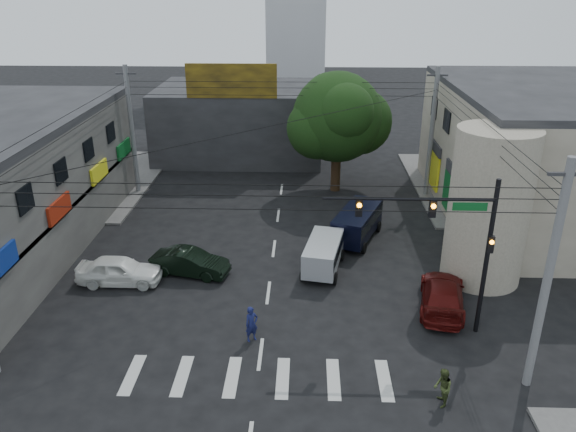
{
  "coord_description": "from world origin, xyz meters",
  "views": [
    {
      "loc": [
        1.81,
        -22.37,
        14.56
      ],
      "look_at": [
        0.92,
        4.0,
        3.36
      ],
      "focal_mm": 35.0,
      "sensor_mm": 36.0,
      "label": 1
    }
  ],
  "objects_px": {
    "pedestrian_olive": "(443,388)",
    "silver_minivan": "(323,256)",
    "utility_pole_far_left": "(132,131)",
    "traffic_officer": "(252,324)",
    "navy_van": "(357,225)",
    "white_compact": "(119,270)",
    "street_tree": "(338,117)",
    "dark_sedan": "(190,263)",
    "traffic_gantry": "(450,233)",
    "utility_pole_near_right": "(547,280)",
    "maroon_sedan": "(442,295)",
    "utility_pole_far_right": "(432,134)"
  },
  "relations": [
    {
      "from": "street_tree",
      "to": "traffic_gantry",
      "type": "relative_size",
      "value": 1.21
    },
    {
      "from": "navy_van",
      "to": "traffic_officer",
      "type": "height_order",
      "value": "navy_van"
    },
    {
      "from": "traffic_gantry",
      "to": "pedestrian_olive",
      "type": "bearing_deg",
      "value": -100.85
    },
    {
      "from": "utility_pole_far_left",
      "to": "silver_minivan",
      "type": "bearing_deg",
      "value": -40.9
    },
    {
      "from": "street_tree",
      "to": "maroon_sedan",
      "type": "bearing_deg",
      "value": -74.85
    },
    {
      "from": "traffic_gantry",
      "to": "navy_van",
      "type": "height_order",
      "value": "traffic_gantry"
    },
    {
      "from": "white_compact",
      "to": "navy_van",
      "type": "xyz_separation_m",
      "value": [
        12.64,
        5.73,
        0.22
      ]
    },
    {
      "from": "street_tree",
      "to": "silver_minivan",
      "type": "relative_size",
      "value": 2.08
    },
    {
      "from": "street_tree",
      "to": "white_compact",
      "type": "height_order",
      "value": "street_tree"
    },
    {
      "from": "utility_pole_near_right",
      "to": "pedestrian_olive",
      "type": "relative_size",
      "value": 5.94
    },
    {
      "from": "utility_pole_far_left",
      "to": "traffic_officer",
      "type": "height_order",
      "value": "utility_pole_far_left"
    },
    {
      "from": "utility_pole_near_right",
      "to": "utility_pole_far_left",
      "type": "relative_size",
      "value": 1.0
    },
    {
      "from": "navy_van",
      "to": "traffic_officer",
      "type": "xyz_separation_m",
      "value": [
        -5.38,
        -10.46,
        -0.14
      ]
    },
    {
      "from": "traffic_officer",
      "to": "utility_pole_far_left",
      "type": "bearing_deg",
      "value": 86.08
    },
    {
      "from": "traffic_gantry",
      "to": "silver_minivan",
      "type": "distance_m",
      "value": 8.44
    },
    {
      "from": "utility_pole_near_right",
      "to": "maroon_sedan",
      "type": "xyz_separation_m",
      "value": [
        -2.14,
        5.4,
        -3.88
      ]
    },
    {
      "from": "utility_pole_far_left",
      "to": "utility_pole_far_right",
      "type": "xyz_separation_m",
      "value": [
        21.0,
        0.0,
        0.0
      ]
    },
    {
      "from": "maroon_sedan",
      "to": "utility_pole_near_right",
      "type": "bearing_deg",
      "value": 123.27
    },
    {
      "from": "street_tree",
      "to": "traffic_officer",
      "type": "distance_m",
      "value": 20.06
    },
    {
      "from": "silver_minivan",
      "to": "navy_van",
      "type": "bearing_deg",
      "value": -17.39
    },
    {
      "from": "silver_minivan",
      "to": "pedestrian_olive",
      "type": "distance_m",
      "value": 11.07
    },
    {
      "from": "utility_pole_near_right",
      "to": "silver_minivan",
      "type": "xyz_separation_m",
      "value": [
        -7.7,
        8.98,
        -3.75
      ]
    },
    {
      "from": "utility_pole_far_left",
      "to": "silver_minivan",
      "type": "relative_size",
      "value": 2.2
    },
    {
      "from": "traffic_officer",
      "to": "traffic_gantry",
      "type": "bearing_deg",
      "value": -26.23
    },
    {
      "from": "white_compact",
      "to": "traffic_officer",
      "type": "distance_m",
      "value": 8.67
    },
    {
      "from": "utility_pole_far_left",
      "to": "maroon_sedan",
      "type": "distance_m",
      "value": 24.47
    },
    {
      "from": "white_compact",
      "to": "dark_sedan",
      "type": "bearing_deg",
      "value": -72.5
    },
    {
      "from": "street_tree",
      "to": "white_compact",
      "type": "bearing_deg",
      "value": -129.37
    },
    {
      "from": "street_tree",
      "to": "pedestrian_olive",
      "type": "distance_m",
      "value": 23.46
    },
    {
      "from": "traffic_gantry",
      "to": "pedestrian_olive",
      "type": "relative_size",
      "value": 4.65
    },
    {
      "from": "maroon_sedan",
      "to": "dark_sedan",
      "type": "bearing_deg",
      "value": -1.32
    },
    {
      "from": "traffic_gantry",
      "to": "utility_pole_near_right",
      "type": "distance_m",
      "value": 4.41
    },
    {
      "from": "maroon_sedan",
      "to": "utility_pole_far_left",
      "type": "bearing_deg",
      "value": -27.04
    },
    {
      "from": "utility_pole_far_left",
      "to": "street_tree",
      "type": "bearing_deg",
      "value": 3.95
    },
    {
      "from": "dark_sedan",
      "to": "silver_minivan",
      "type": "bearing_deg",
      "value": -72.21
    },
    {
      "from": "silver_minivan",
      "to": "navy_van",
      "type": "xyz_separation_m",
      "value": [
        2.13,
        3.98,
        0.1
      ]
    },
    {
      "from": "maroon_sedan",
      "to": "traffic_officer",
      "type": "bearing_deg",
      "value": 29.84
    },
    {
      "from": "dark_sedan",
      "to": "traffic_gantry",
      "type": "bearing_deg",
      "value": -99.36
    },
    {
      "from": "street_tree",
      "to": "dark_sedan",
      "type": "xyz_separation_m",
      "value": [
        -8.27,
        -13.2,
        -4.79
      ]
    },
    {
      "from": "pedestrian_olive",
      "to": "silver_minivan",
      "type": "bearing_deg",
      "value": -157.09
    },
    {
      "from": "dark_sedan",
      "to": "maroon_sedan",
      "type": "xyz_separation_m",
      "value": [
        12.64,
        -2.91,
        0.03
      ]
    },
    {
      "from": "utility_pole_far_left",
      "to": "traffic_officer",
      "type": "bearing_deg",
      "value": -60.82
    },
    {
      "from": "utility_pole_near_right",
      "to": "silver_minivan",
      "type": "relative_size",
      "value": 2.2
    },
    {
      "from": "utility_pole_far_right",
      "to": "traffic_gantry",
      "type": "bearing_deg",
      "value": -98.94
    },
    {
      "from": "silver_minivan",
      "to": "traffic_officer",
      "type": "xyz_separation_m",
      "value": [
        -3.24,
        -6.48,
        -0.03
      ]
    },
    {
      "from": "white_compact",
      "to": "pedestrian_olive",
      "type": "distance_m",
      "value": 16.92
    },
    {
      "from": "utility_pole_far_right",
      "to": "dark_sedan",
      "type": "height_order",
      "value": "utility_pole_far_right"
    },
    {
      "from": "silver_minivan",
      "to": "dark_sedan",
      "type": "bearing_deg",
      "value": 106.26
    },
    {
      "from": "utility_pole_near_right",
      "to": "dark_sedan",
      "type": "distance_m",
      "value": 17.39
    },
    {
      "from": "utility_pole_far_left",
      "to": "traffic_officer",
      "type": "xyz_separation_m",
      "value": [
        10.05,
        -18.0,
        -3.78
      ]
    }
  ]
}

